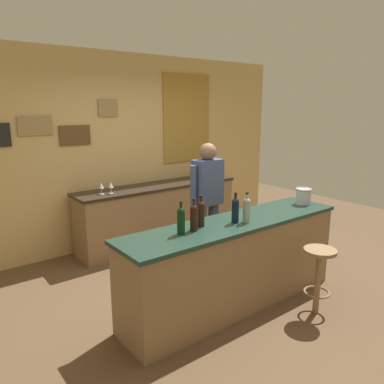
% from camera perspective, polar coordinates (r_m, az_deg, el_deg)
% --- Properties ---
extents(ground_plane, '(10.00, 10.00, 0.00)m').
position_cam_1_polar(ground_plane, '(4.42, 2.62, -14.63)').
color(ground_plane, brown).
extents(back_wall, '(6.00, 0.09, 2.80)m').
position_cam_1_polar(back_wall, '(5.66, -10.58, 6.35)').
color(back_wall, tan).
rests_on(back_wall, ground_plane).
extents(bar_counter, '(2.57, 0.60, 0.92)m').
position_cam_1_polar(bar_counter, '(3.96, 6.51, -10.76)').
color(bar_counter, olive).
rests_on(bar_counter, ground_plane).
extents(side_counter, '(2.57, 0.56, 0.90)m').
position_cam_1_polar(side_counter, '(5.71, -5.04, -3.29)').
color(side_counter, olive).
rests_on(side_counter, ground_plane).
extents(bartender, '(0.52, 0.21, 1.62)m').
position_cam_1_polar(bartender, '(4.61, 2.39, -0.98)').
color(bartender, '#384766').
rests_on(bartender, ground_plane).
extents(bar_stool, '(0.32, 0.32, 0.68)m').
position_cam_1_polar(bar_stool, '(3.99, 18.79, -11.23)').
color(bar_stool, olive).
rests_on(bar_stool, ground_plane).
extents(wine_bottle_a, '(0.07, 0.07, 0.31)m').
position_cam_1_polar(wine_bottle_a, '(3.36, -1.69, -4.23)').
color(wine_bottle_a, black).
rests_on(wine_bottle_a, bar_counter).
extents(wine_bottle_b, '(0.07, 0.07, 0.31)m').
position_cam_1_polar(wine_bottle_b, '(3.45, 0.27, -3.77)').
color(wine_bottle_b, black).
rests_on(wine_bottle_b, bar_counter).
extents(wine_bottle_c, '(0.07, 0.07, 0.31)m').
position_cam_1_polar(wine_bottle_c, '(3.57, 1.36, -3.19)').
color(wine_bottle_c, black).
rests_on(wine_bottle_c, bar_counter).
extents(wine_bottle_d, '(0.07, 0.07, 0.31)m').
position_cam_1_polar(wine_bottle_d, '(3.71, 6.64, -2.64)').
color(wine_bottle_d, black).
rests_on(wine_bottle_d, bar_counter).
extents(wine_bottle_e, '(0.07, 0.07, 0.31)m').
position_cam_1_polar(wine_bottle_e, '(3.73, 8.35, -2.59)').
color(wine_bottle_e, '#999E99').
rests_on(wine_bottle_e, bar_counter).
extents(ice_bucket, '(0.19, 0.19, 0.19)m').
position_cam_1_polar(ice_bucket, '(4.59, 16.66, -0.55)').
color(ice_bucket, '#B7BABF').
rests_on(ice_bucket, bar_counter).
extents(wine_glass_a, '(0.07, 0.07, 0.16)m').
position_cam_1_polar(wine_glass_a, '(5.10, -13.71, 0.87)').
color(wine_glass_a, silver).
rests_on(wine_glass_a, side_counter).
extents(wine_glass_b, '(0.07, 0.07, 0.16)m').
position_cam_1_polar(wine_glass_b, '(5.11, -12.32, 0.97)').
color(wine_glass_b, silver).
rests_on(wine_glass_b, side_counter).
extents(coffee_mug, '(0.12, 0.08, 0.09)m').
position_cam_1_polar(coffee_mug, '(6.10, 1.43, 2.59)').
color(coffee_mug, '#B2332D').
rests_on(coffee_mug, side_counter).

